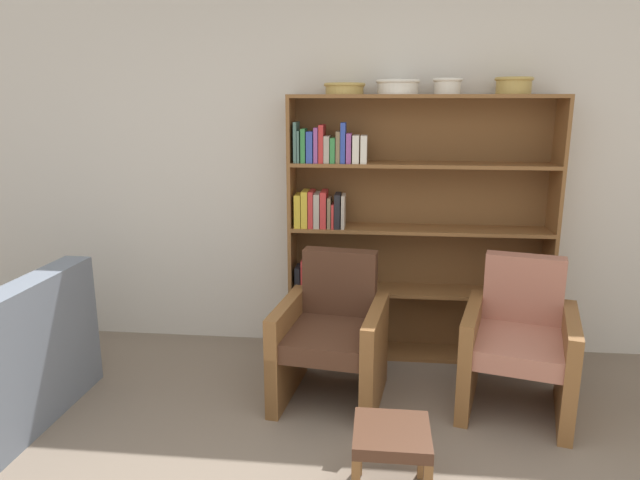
{
  "coord_description": "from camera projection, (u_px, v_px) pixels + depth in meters",
  "views": [
    {
      "loc": [
        0.22,
        -1.59,
        1.85
      ],
      "look_at": [
        -0.16,
        2.06,
        0.95
      ],
      "focal_mm": 32.0,
      "sensor_mm": 36.0,
      "label": 1
    }
  ],
  "objects": [
    {
      "name": "wall_back",
      "position": [
        350.0,
        167.0,
        4.19
      ],
      "size": [
        12.0,
        0.06,
        2.75
      ],
      "color": "silver",
      "rests_on": "ground"
    },
    {
      "name": "bookshelf",
      "position": [
        396.0,
        228.0,
        4.09
      ],
      "size": [
        1.85,
        0.3,
        1.89
      ],
      "color": "brown",
      "rests_on": "ground"
    },
    {
      "name": "bowl_terracotta",
      "position": [
        345.0,
        88.0,
        3.87
      ],
      "size": [
        0.28,
        0.28,
        0.08
      ],
      "color": "tan",
      "rests_on": "bookshelf"
    },
    {
      "name": "bowl_brass",
      "position": [
        398.0,
        86.0,
        3.84
      ],
      "size": [
        0.3,
        0.3,
        0.1
      ],
      "color": "silver",
      "rests_on": "bookshelf"
    },
    {
      "name": "bowl_olive",
      "position": [
        448.0,
        85.0,
        3.8
      ],
      "size": [
        0.2,
        0.2,
        0.1
      ],
      "color": "silver",
      "rests_on": "bookshelf"
    },
    {
      "name": "bowl_slate",
      "position": [
        514.0,
        85.0,
        3.76
      ],
      "size": [
        0.25,
        0.25,
        0.11
      ],
      "color": "tan",
      "rests_on": "bookshelf"
    },
    {
      "name": "armchair_leather",
      "position": [
        332.0,
        336.0,
        3.59
      ],
      "size": [
        0.73,
        0.76,
        0.91
      ],
      "rotation": [
        0.0,
        0.0,
        3.01
      ],
      "color": "brown",
      "rests_on": "ground"
    },
    {
      "name": "armchair_cushioned",
      "position": [
        519.0,
        344.0,
        3.47
      ],
      "size": [
        0.79,
        0.82,
        0.91
      ],
      "rotation": [
        0.0,
        0.0,
        2.89
      ],
      "color": "brown",
      "rests_on": "ground"
    },
    {
      "name": "footstool",
      "position": [
        392.0,
        442.0,
        2.67
      ],
      "size": [
        0.36,
        0.36,
        0.36
      ],
      "color": "brown",
      "rests_on": "ground"
    }
  ]
}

